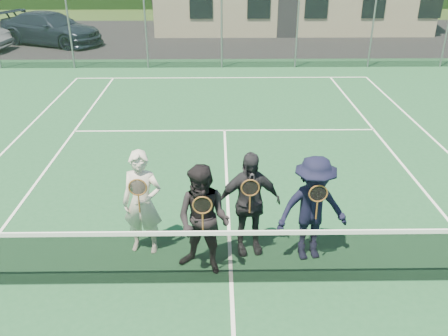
{
  "coord_description": "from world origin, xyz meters",
  "views": [
    {
      "loc": [
        -0.2,
        -5.76,
        4.77
      ],
      "look_at": [
        -0.09,
        1.5,
        1.25
      ],
      "focal_mm": 38.0,
      "sensor_mm": 36.0,
      "label": 1
    }
  ],
  "objects_px": {
    "player_a": "(142,203)",
    "player_d": "(313,209)",
    "player_b": "(203,221)",
    "tennis_net": "(231,255)",
    "player_c": "(249,203)",
    "car_c": "(51,28)"
  },
  "relations": [
    {
      "from": "player_d",
      "to": "player_b",
      "type": "bearing_deg",
      "value": -169.56
    },
    {
      "from": "car_c",
      "to": "player_c",
      "type": "distance_m",
      "value": 19.64
    },
    {
      "from": "tennis_net",
      "to": "player_a",
      "type": "distance_m",
      "value": 1.73
    },
    {
      "from": "car_c",
      "to": "player_d",
      "type": "distance_m",
      "value": 20.27
    },
    {
      "from": "player_d",
      "to": "player_a",
      "type": "bearing_deg",
      "value": 175.08
    },
    {
      "from": "player_a",
      "to": "car_c",
      "type": "bearing_deg",
      "value": 111.72
    },
    {
      "from": "player_a",
      "to": "player_d",
      "type": "bearing_deg",
      "value": -4.92
    },
    {
      "from": "car_c",
      "to": "player_b",
      "type": "bearing_deg",
      "value": -132.61
    },
    {
      "from": "car_c",
      "to": "player_b",
      "type": "xyz_separation_m",
      "value": [
        8.0,
        -18.11,
        0.15
      ]
    },
    {
      "from": "tennis_net",
      "to": "player_d",
      "type": "xyz_separation_m",
      "value": [
        1.3,
        0.67,
        0.38
      ]
    },
    {
      "from": "player_a",
      "to": "player_d",
      "type": "relative_size",
      "value": 1.0
    },
    {
      "from": "player_b",
      "to": "player_d",
      "type": "distance_m",
      "value": 1.75
    },
    {
      "from": "tennis_net",
      "to": "player_c",
      "type": "xyz_separation_m",
      "value": [
        0.3,
        0.86,
        0.38
      ]
    },
    {
      "from": "tennis_net",
      "to": "player_b",
      "type": "xyz_separation_m",
      "value": [
        -0.42,
        0.35,
        0.38
      ]
    },
    {
      "from": "tennis_net",
      "to": "player_b",
      "type": "distance_m",
      "value": 0.67
    },
    {
      "from": "tennis_net",
      "to": "player_b",
      "type": "relative_size",
      "value": 6.49
    },
    {
      "from": "car_c",
      "to": "player_c",
      "type": "xyz_separation_m",
      "value": [
        8.71,
        -17.6,
        0.15
      ]
    },
    {
      "from": "car_c",
      "to": "player_a",
      "type": "relative_size",
      "value": 2.96
    },
    {
      "from": "player_c",
      "to": "player_d",
      "type": "xyz_separation_m",
      "value": [
        1.0,
        -0.19,
        -0.0
      ]
    },
    {
      "from": "player_d",
      "to": "player_c",
      "type": "bearing_deg",
      "value": 169.01
    },
    {
      "from": "player_b",
      "to": "tennis_net",
      "type": "bearing_deg",
      "value": -40.02
    },
    {
      "from": "player_b",
      "to": "player_d",
      "type": "xyz_separation_m",
      "value": [
        1.72,
        0.32,
        -0.0
      ]
    }
  ]
}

